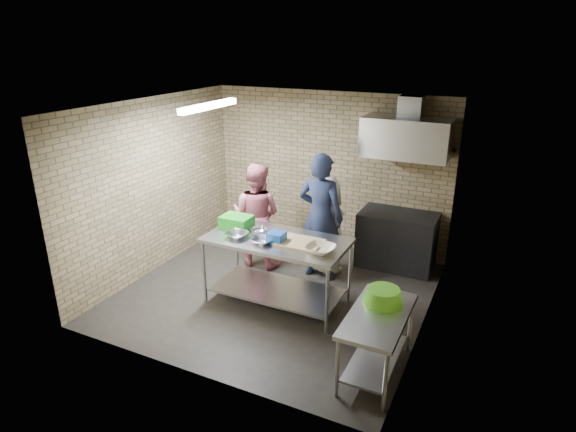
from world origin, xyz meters
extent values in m
plane|color=black|center=(0.00, 0.00, 0.00)|extent=(4.20, 4.20, 0.00)
plane|color=black|center=(0.00, 0.00, 2.70)|extent=(4.20, 4.20, 0.00)
cube|color=tan|center=(0.00, 2.00, 1.35)|extent=(4.20, 0.06, 2.70)
cube|color=tan|center=(0.00, -2.00, 1.35)|extent=(4.20, 0.06, 2.70)
cube|color=tan|center=(-2.10, 0.00, 1.35)|extent=(0.06, 4.00, 2.70)
cube|color=tan|center=(2.10, 0.00, 1.35)|extent=(0.06, 4.00, 2.70)
cube|color=silver|center=(0.12, -0.21, 0.48)|extent=(1.93, 0.96, 0.96)
cube|color=silver|center=(1.80, -1.10, 0.38)|extent=(0.60, 1.20, 0.75)
cube|color=black|center=(1.35, 1.65, 0.45)|extent=(1.20, 0.70, 0.90)
cube|color=silver|center=(1.35, 1.70, 2.10)|extent=(1.30, 0.60, 0.60)
cube|color=#A5A8AD|center=(1.35, 1.85, 2.55)|extent=(0.35, 0.30, 0.30)
cube|color=#3F2B19|center=(1.65, 1.89, 1.92)|extent=(0.80, 0.20, 0.04)
cube|color=white|center=(-1.00, 0.00, 2.64)|extent=(0.10, 1.25, 0.08)
cube|color=green|center=(-0.58, -0.09, 1.05)|extent=(0.43, 0.32, 0.17)
cube|color=blue|center=(0.17, -0.31, 1.03)|extent=(0.21, 0.21, 0.14)
cube|color=#D6B07B|center=(0.47, -0.23, 0.98)|extent=(0.59, 0.45, 0.03)
imported|color=#B3B6BA|center=(-0.38, -0.41, 1.00)|extent=(0.32, 0.32, 0.07)
imported|color=silver|center=(-0.18, -0.16, 1.00)|extent=(0.25, 0.25, 0.07)
imported|color=silver|center=(0.02, -0.43, 1.00)|extent=(0.30, 0.30, 0.07)
imported|color=beige|center=(0.82, -0.36, 1.01)|extent=(0.40, 0.40, 0.09)
cylinder|color=green|center=(1.80, 1.89, 2.02)|extent=(0.06, 0.06, 0.15)
imported|color=#151735|center=(0.37, 0.78, 0.98)|extent=(0.74, 0.51, 1.97)
imported|color=#CF6E80|center=(-0.72, 0.74, 0.85)|extent=(0.87, 0.70, 1.70)
imported|color=silver|center=(0.38, 0.99, 0.78)|extent=(0.90, 0.81, 1.55)
camera|label=1|loc=(2.85, -5.52, 3.54)|focal=30.01mm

